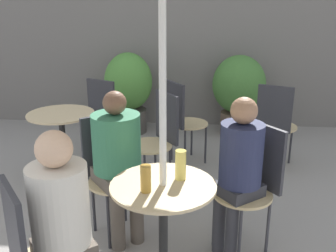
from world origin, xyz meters
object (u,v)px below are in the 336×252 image
(seated_person_0, at_px, (239,163))
(seated_person_1, at_px, (118,155))
(bistro_chair_0, at_px, (254,177))
(bistro_chair_4, at_px, (107,112))
(bistro_chair_5, at_px, (181,116))
(bistro_chair_3, at_px, (275,119))
(seated_person_2, at_px, (63,215))
(bistro_chair_6, at_px, (159,133))
(beer_glass_1, at_px, (146,179))
(potted_plant_1, at_px, (239,90))
(cafe_table_near, at_px, (163,217))
(bistro_chair_1, at_px, (110,164))
(cafe_table_far, at_px, (63,135))
(beer_glass_0, at_px, (181,165))
(bistro_chair_2, at_px, (37,250))
(potted_plant_0, at_px, (129,89))

(seated_person_0, xyz_separation_m, seated_person_1, (-0.89, 0.12, -0.01))
(bistro_chair_0, bearing_deg, bistro_chair_4, -175.08)
(bistro_chair_5, distance_m, seated_person_1, 1.56)
(bistro_chair_3, bearing_deg, seated_person_0, 94.91)
(bistro_chair_0, distance_m, seated_person_0, 0.22)
(seated_person_0, height_order, seated_person_2, seated_person_2)
(bistro_chair_4, height_order, seated_person_1, seated_person_1)
(bistro_chair_6, xyz_separation_m, beer_glass_1, (0.07, -1.51, 0.25))
(seated_person_0, height_order, potted_plant_1, seated_person_0)
(bistro_chair_4, distance_m, bistro_chair_5, 0.86)
(cafe_table_near, relative_size, potted_plant_1, 0.67)
(bistro_chair_4, relative_size, potted_plant_1, 0.88)
(bistro_chair_1, bearing_deg, cafe_table_far, 91.36)
(cafe_table_near, relative_size, beer_glass_0, 3.81)
(seated_person_0, bearing_deg, beer_glass_1, -88.46)
(bistro_chair_2, xyz_separation_m, potted_plant_1, (1.39, 3.57, 0.05))
(cafe_table_far, relative_size, beer_glass_0, 3.81)
(cafe_table_far, distance_m, potted_plant_0, 1.66)
(cafe_table_far, height_order, potted_plant_0, potted_plant_0)
(bistro_chair_6, distance_m, seated_person_1, 0.94)
(bistro_chair_1, distance_m, bistro_chair_6, 0.84)
(cafe_table_far, relative_size, seated_person_0, 0.61)
(cafe_table_near, height_order, bistro_chair_6, bistro_chair_6)
(beer_glass_1, bearing_deg, seated_person_2, -144.87)
(beer_glass_0, xyz_separation_m, potted_plant_0, (-0.86, 2.98, -0.21))
(bistro_chair_0, bearing_deg, cafe_table_near, -90.00)
(cafe_table_far, distance_m, bistro_chair_3, 2.26)
(cafe_table_far, bearing_deg, potted_plant_0, 75.94)
(seated_person_1, bearing_deg, beer_glass_1, -101.61)
(bistro_chair_6, bearing_deg, cafe_table_near, -30.35)
(cafe_table_far, height_order, seated_person_1, seated_person_1)
(seated_person_0, relative_size, beer_glass_0, 6.22)
(cafe_table_far, height_order, beer_glass_1, beer_glass_1)
(bistro_chair_4, xyz_separation_m, beer_glass_0, (0.94, -2.00, 0.26))
(seated_person_2, bearing_deg, cafe_table_far, -18.16)
(cafe_table_near, height_order, seated_person_0, seated_person_0)
(seated_person_0, xyz_separation_m, potted_plant_0, (-1.26, 2.68, -0.11))
(cafe_table_near, xyz_separation_m, seated_person_2, (-0.51, -0.39, 0.23))
(seated_person_1, relative_size, potted_plant_1, 1.09)
(bistro_chair_1, distance_m, bistro_chair_4, 1.50)
(seated_person_1, distance_m, beer_glass_1, 0.68)
(bistro_chair_4, bearing_deg, seated_person_1, 131.69)
(bistro_chair_0, distance_m, bistro_chair_1, 1.13)
(bistro_chair_0, bearing_deg, bistro_chair_6, -176.69)
(bistro_chair_3, bearing_deg, beer_glass_0, 87.17)
(seated_person_1, height_order, potted_plant_0, seated_person_1)
(bistro_chair_4, height_order, seated_person_0, seated_person_0)
(bistro_chair_3, xyz_separation_m, seated_person_2, (-1.56, -2.33, 0.16))
(cafe_table_far, bearing_deg, bistro_chair_6, -3.28)
(bistro_chair_3, height_order, potted_plant_0, potted_plant_0)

